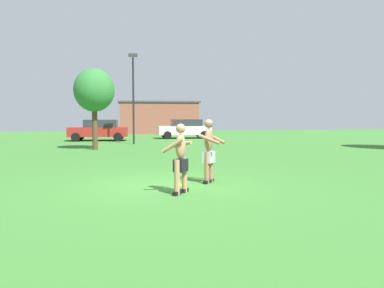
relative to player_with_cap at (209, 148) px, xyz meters
The scene contains 9 objects.
ground_plane 1.54m from the player_with_cap, 167.35° to the right, with size 80.00×80.00×0.00m, color #38752D.
player_with_cap is the anchor object (origin of this frame).
player_in_black 1.68m from the player_with_cap, 126.16° to the right, with size 0.76×0.75×1.66m.
frisbee 1.33m from the player_with_cap, 162.07° to the right, with size 0.27×0.27×0.03m, color yellow.
car_red_mid_lot 19.97m from the player_with_cap, 101.85° to the left, with size 4.41×2.26×1.58m.
car_white_far_end 21.76m from the player_with_cap, 82.83° to the left, with size 4.32×2.05×1.58m.
lamp_post 15.79m from the player_with_cap, 96.05° to the left, with size 0.60×0.24×5.88m.
outbuilding_behind_lot 32.24m from the player_with_cap, 87.50° to the left, with size 8.46×5.69×3.41m.
tree_left_field 12.40m from the player_with_cap, 108.39° to the left, with size 2.19×2.19×4.44m.
Camera 1 is at (-1.13, -10.10, 1.82)m, focal length 36.45 mm.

